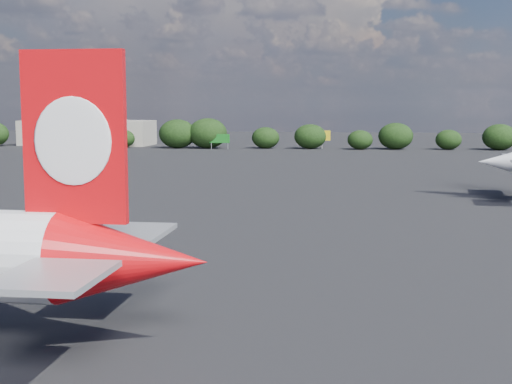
# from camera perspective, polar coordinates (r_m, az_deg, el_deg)

# --- Properties ---
(ground) EXTENTS (500.00, 500.00, 0.00)m
(ground) POSITION_cam_1_polar(r_m,az_deg,el_deg) (95.28, -5.51, -1.08)
(ground) COLOR black
(ground) RESTS_ON ground
(terminal_building) EXTENTS (42.00, 16.00, 8.00)m
(terminal_building) POSITION_cam_1_polar(r_m,az_deg,el_deg) (240.25, -13.31, 4.64)
(terminal_building) COLOR gray
(terminal_building) RESTS_ON ground
(highway_sign) EXTENTS (6.00, 0.30, 4.50)m
(highway_sign) POSITION_cam_1_polar(r_m,az_deg,el_deg) (211.78, -2.93, 4.28)
(highway_sign) COLOR #136319
(highway_sign) RESTS_ON ground
(billboard_yellow) EXTENTS (5.00, 0.30, 5.50)m
(billboard_yellow) POSITION_cam_1_polar(r_m,az_deg,el_deg) (214.14, 5.30, 4.49)
(billboard_yellow) COLOR gold
(billboard_yellow) RESTS_ON ground
(horizon_treeline) EXTENTS (207.96, 15.85, 9.16)m
(horizon_treeline) POSITION_cam_1_polar(r_m,az_deg,el_deg) (213.51, 2.52, 4.51)
(horizon_treeline) COLOR black
(horizon_treeline) RESTS_ON ground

